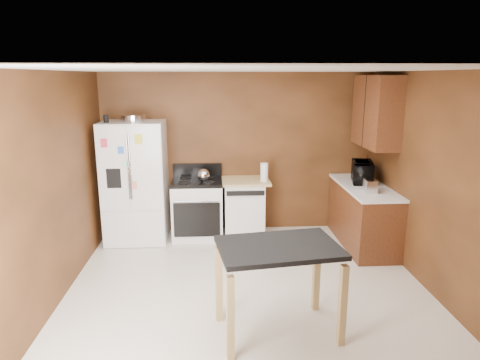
{
  "coord_description": "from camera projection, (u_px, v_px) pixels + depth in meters",
  "views": [
    {
      "loc": [
        -0.37,
        -4.4,
        2.44
      ],
      "look_at": [
        -0.05,
        0.85,
        1.15
      ],
      "focal_mm": 32.0,
      "sensor_mm": 36.0,
      "label": 1
    }
  ],
  "objects": [
    {
      "name": "floor",
      "position": [
        249.0,
        296.0,
        4.87
      ],
      "size": [
        4.5,
        4.5,
        0.0
      ],
      "primitive_type": "plane",
      "color": "silver",
      "rests_on": "ground"
    },
    {
      "name": "ceiling",
      "position": [
        250.0,
        70.0,
        4.28
      ],
      "size": [
        4.5,
        4.5,
        0.0
      ],
      "primitive_type": "plane",
      "rotation": [
        3.14,
        0.0,
        0.0
      ],
      "color": "white",
      "rests_on": "ground"
    },
    {
      "name": "wall_back",
      "position": [
        238.0,
        153.0,
        6.76
      ],
      "size": [
        4.2,
        0.0,
        4.2
      ],
      "primitive_type": "plane",
      "rotation": [
        1.57,
        0.0,
        0.0
      ],
      "color": "brown",
      "rests_on": "ground"
    },
    {
      "name": "wall_front",
      "position": [
        282.0,
        294.0,
        2.39
      ],
      "size": [
        4.2,
        0.0,
        4.2
      ],
      "primitive_type": "plane",
      "rotation": [
        -1.57,
        0.0,
        0.0
      ],
      "color": "brown",
      "rests_on": "ground"
    },
    {
      "name": "wall_left",
      "position": [
        49.0,
        193.0,
        4.45
      ],
      "size": [
        0.0,
        4.5,
        4.5
      ],
      "primitive_type": "plane",
      "rotation": [
        1.57,
        0.0,
        1.57
      ],
      "color": "brown",
      "rests_on": "ground"
    },
    {
      "name": "wall_right",
      "position": [
        439.0,
        187.0,
        4.7
      ],
      "size": [
        0.0,
        4.5,
        4.5
      ],
      "primitive_type": "plane",
      "rotation": [
        1.57,
        0.0,
        -1.57
      ],
      "color": "brown",
      "rests_on": "ground"
    },
    {
      "name": "roasting_pan",
      "position": [
        133.0,
        118.0,
        6.21
      ],
      "size": [
        0.36,
        0.36,
        0.09
      ],
      "primitive_type": "cylinder",
      "color": "silver",
      "rests_on": "refrigerator"
    },
    {
      "name": "pen_cup",
      "position": [
        106.0,
        119.0,
        6.01
      ],
      "size": [
        0.07,
        0.07,
        0.11
      ],
      "primitive_type": "cylinder",
      "color": "black",
      "rests_on": "refrigerator"
    },
    {
      "name": "kettle",
      "position": [
        203.0,
        175.0,
        6.39
      ],
      "size": [
        0.19,
        0.19,
        0.19
      ],
      "primitive_type": "sphere",
      "color": "silver",
      "rests_on": "gas_range"
    },
    {
      "name": "paper_towel",
      "position": [
        264.0,
        172.0,
        6.46
      ],
      "size": [
        0.14,
        0.14,
        0.27
      ],
      "primitive_type": "cylinder",
      "rotation": [
        0.0,
        0.0,
        -0.25
      ],
      "color": "white",
      "rests_on": "dishwasher"
    },
    {
      "name": "green_canister",
      "position": [
        265.0,
        176.0,
        6.59
      ],
      "size": [
        0.12,
        0.12,
        0.11
      ],
      "primitive_type": "cylinder",
      "rotation": [
        0.0,
        0.0,
        -0.16
      ],
      "color": "green",
      "rests_on": "dishwasher"
    },
    {
      "name": "toaster",
      "position": [
        370.0,
        186.0,
        5.81
      ],
      "size": [
        0.17,
        0.25,
        0.17
      ],
      "primitive_type": "cube",
      "rotation": [
        0.0,
        0.0,
        -0.08
      ],
      "color": "silver",
      "rests_on": "right_cabinets"
    },
    {
      "name": "microwave",
      "position": [
        362.0,
        173.0,
        6.33
      ],
      "size": [
        0.45,
        0.58,
        0.28
      ],
      "primitive_type": "imported",
      "rotation": [
        0.0,
        0.0,
        1.34
      ],
      "color": "black",
      "rests_on": "right_cabinets"
    },
    {
      "name": "refrigerator",
      "position": [
        136.0,
        182.0,
        6.37
      ],
      "size": [
        0.9,
        0.8,
        1.8
      ],
      "color": "white",
      "rests_on": "ground"
    },
    {
      "name": "gas_range",
      "position": [
        198.0,
        208.0,
        6.59
      ],
      "size": [
        0.76,
        0.68,
        1.1
      ],
      "color": "white",
      "rests_on": "ground"
    },
    {
      "name": "dishwasher",
      "position": [
        244.0,
        207.0,
        6.66
      ],
      "size": [
        0.78,
        0.63,
        0.89
      ],
      "color": "white",
      "rests_on": "ground"
    },
    {
      "name": "right_cabinets",
      "position": [
        367.0,
        184.0,
        6.2
      ],
      "size": [
        0.63,
        1.58,
        2.45
      ],
      "color": "brown",
      "rests_on": "ground"
    },
    {
      "name": "island",
      "position": [
        278.0,
        260.0,
        4.01
      ],
      "size": [
        1.21,
        0.89,
        0.91
      ],
      "color": "black",
      "rests_on": "ground"
    }
  ]
}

